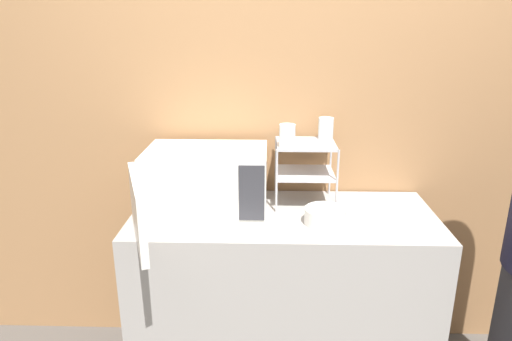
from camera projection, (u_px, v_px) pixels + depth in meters
wall_back at (283, 112)px, 2.33m from camera, size 8.00×0.06×2.60m
counter at (282, 296)px, 2.26m from camera, size 1.41×0.61×0.89m
microwave at (204, 180)px, 2.14m from camera, size 0.59×0.80×0.29m
dish_rack at (305, 160)px, 2.19m from camera, size 0.29×0.26×0.31m
glass_front_left at (287, 136)px, 2.08m from camera, size 0.07×0.07×0.11m
glass_back_right at (326, 128)px, 2.22m from camera, size 0.07×0.07×0.11m
bowl at (325, 216)px, 2.01m from camera, size 0.18×0.18×0.07m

